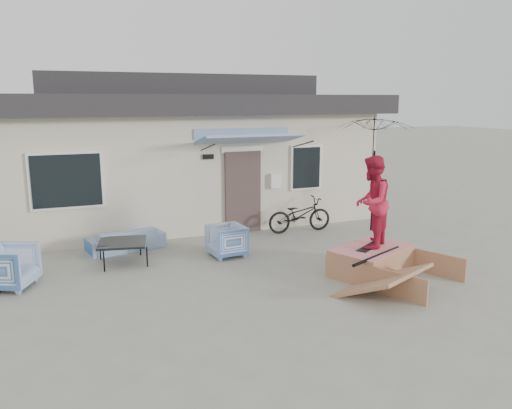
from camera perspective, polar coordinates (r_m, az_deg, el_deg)
name	(u,v)px	position (r m, az deg, el deg)	size (l,w,h in m)	color
ground	(278,299)	(8.94, 2.53, -10.54)	(90.00, 90.00, 0.00)	gray
house	(173,147)	(15.96, -9.33, 6.39)	(10.80, 8.49, 4.10)	beige
loveseat	(126,236)	(11.98, -14.42, -3.41)	(1.71, 0.50, 0.67)	#2E5CA4
armchair_left	(8,265)	(10.32, -26.02, -6.10)	(0.85, 0.80, 0.87)	#2E5CA4
armchair_right	(226,239)	(11.17, -3.35, -3.89)	(0.74, 0.70, 0.77)	#2E5CA4
coffee_table	(123,252)	(11.07, -14.69, -5.21)	(0.95, 0.95, 0.47)	black
bicycle	(300,211)	(13.18, 4.92, -0.74)	(0.60, 1.72, 1.10)	black
patio_umbrella	(374,164)	(13.42, 13.09, 4.42)	(2.35, 2.27, 2.20)	black
skate_ramp	(371,261)	(10.34, 12.79, -6.17)	(1.56, 2.08, 0.52)	#9B6646
skateboard	(370,246)	(10.28, 12.62, -4.59)	(0.84, 0.21, 0.05)	black
skater	(372,200)	(10.07, 12.85, 0.46)	(0.88, 0.68, 1.80)	#BB1C3A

